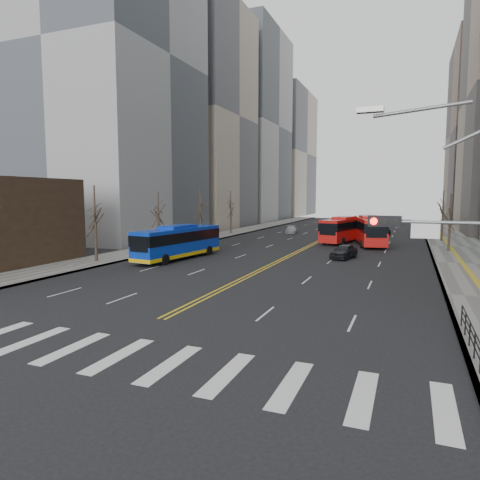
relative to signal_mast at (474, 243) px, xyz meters
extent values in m
plane|color=black|center=(-13.77, -2.00, -4.86)|extent=(220.00, 220.00, 0.00)
cube|color=slate|center=(3.73, 43.00, -4.78)|extent=(7.00, 130.00, 0.15)
cube|color=slate|center=(-30.27, 43.00, -4.78)|extent=(5.00, 130.00, 0.15)
cube|color=silver|center=(-17.31, -2.00, -4.85)|extent=(0.70, 4.00, 0.01)
cube|color=silver|center=(-14.95, -2.00, -4.85)|extent=(0.70, 4.00, 0.01)
cube|color=silver|center=(-12.58, -2.00, -4.85)|extent=(0.70, 4.00, 0.01)
cube|color=silver|center=(-10.22, -2.00, -4.85)|extent=(0.70, 4.00, 0.01)
cube|color=silver|center=(-7.86, -2.00, -4.85)|extent=(0.70, 4.00, 0.01)
cube|color=silver|center=(-5.49, -2.00, -4.85)|extent=(0.70, 4.00, 0.01)
cube|color=silver|center=(-3.13, -2.00, -4.85)|extent=(0.70, 4.00, 0.01)
cube|color=silver|center=(-0.77, -2.00, -4.85)|extent=(0.70, 4.00, 0.01)
cube|color=gold|center=(-13.97, 53.00, -4.85)|extent=(0.15, 100.00, 0.01)
cube|color=gold|center=(-13.57, 53.00, -4.85)|extent=(0.15, 100.00, 0.01)
cube|color=#9B9A9D|center=(-44.77, 38.00, 21.14)|extent=(22.00, 24.00, 52.00)
cube|color=#B0A28D|center=(-44.77, 64.00, 17.14)|extent=(22.00, 22.00, 44.00)
cube|color=#9B9A9D|center=(-43.77, 91.00, 19.14)|extent=(20.00, 26.00, 48.00)
cube|color=#B0A28D|center=(-42.77, 123.00, 15.14)|extent=(18.00, 30.00, 40.00)
cylinder|color=slate|center=(-0.82, 0.00, 0.64)|extent=(4.50, 0.12, 0.12)
cube|color=black|center=(-2.77, 0.00, 0.64)|extent=(1.10, 0.28, 0.38)
cylinder|color=#FF190C|center=(-3.12, -0.16, 0.64)|extent=(0.24, 0.08, 0.24)
cylinder|color=black|center=(-2.77, -0.16, 0.64)|extent=(0.24, 0.08, 0.24)
cylinder|color=black|center=(-2.42, -0.16, 0.64)|extent=(0.24, 0.08, 0.24)
cube|color=white|center=(-1.47, 0.00, 0.44)|extent=(0.90, 0.06, 0.70)
cube|color=#999993|center=(-3.37, 0.00, 4.44)|extent=(0.90, 0.35, 0.18)
cube|color=black|center=(0.53, 4.00, -3.71)|extent=(0.04, 6.00, 0.04)
cylinder|color=black|center=(0.53, 2.50, -4.21)|extent=(0.06, 0.06, 1.00)
cylinder|color=black|center=(0.53, 4.00, -4.21)|extent=(0.06, 0.06, 1.00)
cylinder|color=black|center=(0.53, 5.50, -4.21)|extent=(0.06, 0.06, 1.00)
cylinder|color=black|center=(0.53, 7.00, -4.21)|extent=(0.06, 0.06, 1.00)
cylinder|color=#33261F|center=(-29.77, 17.00, -2.91)|extent=(0.28, 0.28, 3.90)
cylinder|color=#33261F|center=(-29.77, 28.00, -3.06)|extent=(0.28, 0.28, 3.60)
cylinder|color=#33261F|center=(-29.77, 39.00, -2.86)|extent=(0.28, 0.28, 4.00)
cylinder|color=#33261F|center=(-29.77, 50.00, -2.96)|extent=(0.28, 0.28, 3.80)
cylinder|color=#33261F|center=(2.23, 38.00, -3.11)|extent=(0.28, 0.28, 3.50)
cylinder|color=#33261F|center=(2.23, 50.00, -2.98)|extent=(0.28, 0.28, 3.75)
cube|color=#0C36C1|center=(-23.63, 22.01, -3.12)|extent=(3.79, 11.93, 2.78)
cube|color=black|center=(-23.63, 22.01, -2.57)|extent=(3.85, 11.95, 1.00)
cube|color=#0C36C1|center=(-23.63, 22.01, -1.63)|extent=(2.42, 4.30, 0.40)
cube|color=yellow|center=(-23.63, 22.01, -4.31)|extent=(3.85, 11.95, 0.35)
cylinder|color=black|center=(-25.28, 18.42, -4.36)|extent=(0.41, 1.03, 1.00)
cylinder|color=black|center=(-22.86, 18.14, -4.36)|extent=(0.41, 1.03, 1.00)
cylinder|color=black|center=(-24.41, 25.88, -4.36)|extent=(0.41, 1.03, 1.00)
cylinder|color=black|center=(-21.98, 25.59, -4.36)|extent=(0.41, 1.03, 1.00)
cube|color=red|center=(-6.86, 42.24, -2.92)|extent=(5.35, 12.44, 3.18)
cube|color=black|center=(-6.86, 42.24, -2.32)|extent=(5.41, 12.47, 1.13)
cube|color=red|center=(-6.86, 42.24, -1.23)|extent=(3.08, 4.62, 0.40)
cylinder|color=black|center=(-7.35, 38.15, -4.36)|extent=(0.51, 1.04, 1.00)
cylinder|color=black|center=(-4.66, 38.76, -4.36)|extent=(0.51, 1.04, 1.00)
cylinder|color=black|center=(-9.05, 45.72, -4.36)|extent=(0.51, 1.04, 1.00)
cylinder|color=black|center=(-6.36, 46.33, -4.36)|extent=(0.51, 1.04, 1.00)
cube|color=red|center=(-10.41, 44.07, -3.06)|extent=(4.88, 11.44, 2.89)
cube|color=black|center=(-10.41, 44.07, -2.49)|extent=(4.94, 11.47, 1.04)
cube|color=red|center=(-10.41, 44.07, -1.51)|extent=(2.82, 4.25, 0.40)
cylinder|color=black|center=(-12.41, 40.86, -4.36)|extent=(0.51, 1.04, 1.00)
cylinder|color=black|center=(-9.94, 40.31, -4.36)|extent=(0.51, 1.04, 1.00)
cylinder|color=black|center=(-10.87, 47.83, -4.36)|extent=(0.51, 1.04, 1.00)
cylinder|color=black|center=(-8.40, 47.28, -4.36)|extent=(0.51, 1.04, 1.00)
imported|color=silver|center=(-25.67, 24.74, -4.16)|extent=(2.18, 4.45, 1.40)
imported|color=black|center=(-8.11, 28.45, -4.11)|extent=(2.64, 4.64, 1.49)
imported|color=#A09FA4|center=(-20.67, 54.75, -4.22)|extent=(2.64, 4.64, 1.27)
imported|color=black|center=(-6.17, 56.45, -4.25)|extent=(2.94, 4.73, 1.22)
camera|label=1|loc=(-1.95, -15.56, 1.52)|focal=32.00mm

